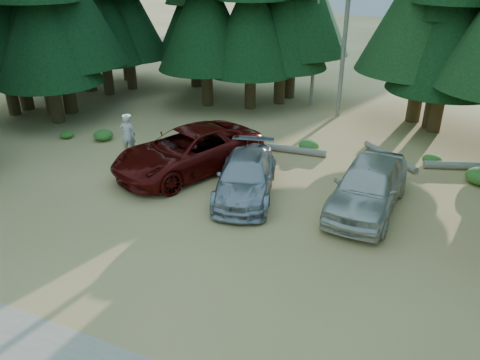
{
  "coord_description": "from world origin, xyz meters",
  "views": [
    {
      "loc": [
        6.05,
        -11.01,
        8.2
      ],
      "look_at": [
        0.2,
        2.19,
        1.25
      ],
      "focal_mm": 35.0,
      "sensor_mm": 36.0,
      "label": 1
    }
  ],
  "objects_px": {
    "log_left": "(278,148)",
    "frisbee_player": "(128,135)",
    "log_mid": "(390,156)",
    "silver_minivan_right": "(368,186)",
    "silver_minivan_center": "(246,176)",
    "red_pickup": "(188,151)"
  },
  "relations": [
    {
      "from": "log_mid",
      "to": "frisbee_player",
      "type": "bearing_deg",
      "value": -109.68
    },
    {
      "from": "silver_minivan_center",
      "to": "log_mid",
      "type": "xyz_separation_m",
      "value": [
        4.53,
        5.67,
        -0.59
      ]
    },
    {
      "from": "frisbee_player",
      "to": "silver_minivan_right",
      "type": "bearing_deg",
      "value": 156.55
    },
    {
      "from": "silver_minivan_center",
      "to": "log_left",
      "type": "relative_size",
      "value": 1.12
    },
    {
      "from": "log_mid",
      "to": "silver_minivan_right",
      "type": "bearing_deg",
      "value": -47.74
    },
    {
      "from": "silver_minivan_center",
      "to": "silver_minivan_right",
      "type": "xyz_separation_m",
      "value": [
        4.38,
        0.68,
        0.17
      ]
    },
    {
      "from": "frisbee_player",
      "to": "log_mid",
      "type": "xyz_separation_m",
      "value": [
        10.26,
        5.08,
        -1.18
      ]
    },
    {
      "from": "silver_minivan_right",
      "to": "frisbee_player",
      "type": "bearing_deg",
      "value": -176.35
    },
    {
      "from": "silver_minivan_right",
      "to": "frisbee_player",
      "type": "xyz_separation_m",
      "value": [
        -10.11,
        -0.09,
        0.42
      ]
    },
    {
      "from": "frisbee_player",
      "to": "red_pickup",
      "type": "bearing_deg",
      "value": 163.9
    },
    {
      "from": "silver_minivan_right",
      "to": "log_left",
      "type": "height_order",
      "value": "silver_minivan_right"
    },
    {
      "from": "silver_minivan_center",
      "to": "log_left",
      "type": "bearing_deg",
      "value": 78.28
    },
    {
      "from": "silver_minivan_center",
      "to": "log_mid",
      "type": "relative_size",
      "value": 1.47
    },
    {
      "from": "silver_minivan_center",
      "to": "silver_minivan_right",
      "type": "relative_size",
      "value": 0.95
    },
    {
      "from": "silver_minivan_right",
      "to": "log_left",
      "type": "bearing_deg",
      "value": 143.73
    },
    {
      "from": "silver_minivan_center",
      "to": "log_left",
      "type": "distance_m",
      "value": 4.59
    },
    {
      "from": "red_pickup",
      "to": "frisbee_player",
      "type": "height_order",
      "value": "frisbee_player"
    },
    {
      "from": "red_pickup",
      "to": "log_left",
      "type": "xyz_separation_m",
      "value": [
        2.69,
        3.58,
        -0.75
      ]
    },
    {
      "from": "log_left",
      "to": "frisbee_player",
      "type": "bearing_deg",
      "value": -147.97
    },
    {
      "from": "log_left",
      "to": "log_mid",
      "type": "relative_size",
      "value": 1.31
    },
    {
      "from": "red_pickup",
      "to": "log_mid",
      "type": "distance_m",
      "value": 8.92
    },
    {
      "from": "red_pickup",
      "to": "silver_minivan_right",
      "type": "distance_m",
      "value": 7.4
    }
  ]
}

